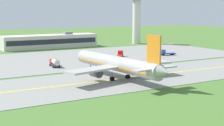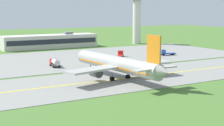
{
  "view_description": "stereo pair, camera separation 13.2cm",
  "coord_description": "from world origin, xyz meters",
  "px_view_note": "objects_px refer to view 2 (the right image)",
  "views": [
    {
      "loc": [
        -39.5,
        -75.41,
        18.36
      ],
      "look_at": [
        5.41,
        3.22,
        4.0
      ],
      "focal_mm": 53.64,
      "sensor_mm": 36.0,
      "label": 1
    },
    {
      "loc": [
        -39.39,
        -75.47,
        18.36
      ],
      "look_at": [
        5.41,
        3.22,
        4.0
      ],
      "focal_mm": 53.64,
      "sensor_mm": 36.0,
      "label": 2
    }
  ],
  "objects_px": {
    "service_truck_pushback": "(120,54)",
    "control_tower": "(137,12)",
    "service_truck_baggage": "(166,53)",
    "airplane_lead": "(117,64)",
    "service_truck_catering": "(55,62)"
  },
  "relations": [
    {
      "from": "airplane_lead",
      "to": "service_truck_catering",
      "type": "relative_size",
      "value": 6.45
    },
    {
      "from": "control_tower",
      "to": "airplane_lead",
      "type": "bearing_deg",
      "value": -126.97
    },
    {
      "from": "airplane_lead",
      "to": "service_truck_catering",
      "type": "height_order",
      "value": "airplane_lead"
    },
    {
      "from": "control_tower",
      "to": "service_truck_baggage",
      "type": "bearing_deg",
      "value": -110.03
    },
    {
      "from": "service_truck_catering",
      "to": "control_tower",
      "type": "distance_m",
      "value": 84.96
    },
    {
      "from": "service_truck_pushback",
      "to": "control_tower",
      "type": "bearing_deg",
      "value": 49.49
    },
    {
      "from": "airplane_lead",
      "to": "control_tower",
      "type": "distance_m",
      "value": 97.73
    },
    {
      "from": "control_tower",
      "to": "service_truck_catering",
      "type": "bearing_deg",
      "value": -142.37
    },
    {
      "from": "service_truck_baggage",
      "to": "service_truck_pushback",
      "type": "bearing_deg",
      "value": 164.58
    },
    {
      "from": "service_truck_catering",
      "to": "airplane_lead",
      "type": "bearing_deg",
      "value": -73.38
    },
    {
      "from": "service_truck_catering",
      "to": "service_truck_baggage",
      "type": "bearing_deg",
      "value": 4.97
    },
    {
      "from": "airplane_lead",
      "to": "service_truck_catering",
      "type": "bearing_deg",
      "value": 106.62
    },
    {
      "from": "service_truck_catering",
      "to": "service_truck_pushback",
      "type": "relative_size",
      "value": 0.96
    },
    {
      "from": "service_truck_baggage",
      "to": "control_tower",
      "type": "relative_size",
      "value": 0.23
    },
    {
      "from": "service_truck_baggage",
      "to": "control_tower",
      "type": "bearing_deg",
      "value": 69.97
    }
  ]
}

